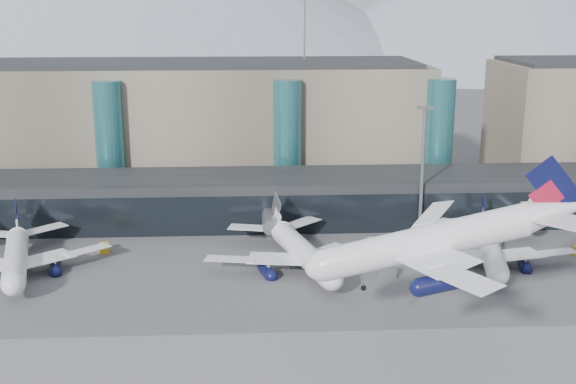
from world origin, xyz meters
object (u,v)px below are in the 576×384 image
at_px(veh_b, 104,248).
at_px(hero_jet, 452,230).
at_px(veh_h, 330,274).
at_px(veh_d, 497,244).
at_px(jet_parked_left, 16,247).
at_px(veh_c, 387,271).
at_px(veh_g, 444,251).
at_px(lightmast_mid, 423,163).
at_px(jet_parked_mid, 297,241).
at_px(jet_parked_right, 489,239).

bearing_deg(veh_b, hero_jet, -145.15).
bearing_deg(veh_h, veh_d, -8.00).
distance_m(hero_jet, jet_parked_left, 76.06).
relative_size(veh_c, veh_g, 1.34).
xyz_separation_m(lightmast_mid, jet_parked_left, (-74.01, -15.69, -10.34)).
bearing_deg(veh_d, veh_c, 138.82).
bearing_deg(veh_c, veh_h, -165.56).
distance_m(jet_parked_left, veh_b, 15.90).
distance_m(veh_b, veh_d, 73.41).
distance_m(veh_b, veh_h, 43.21).
relative_size(hero_jet, veh_b, 13.04).
xyz_separation_m(jet_parked_mid, veh_c, (14.70, -6.92, -3.38)).
bearing_deg(lightmast_mid, jet_parked_left, -168.03).
distance_m(lightmast_mid, jet_parked_mid, 31.59).
bearing_deg(jet_parked_right, veh_d, -19.28).
bearing_deg(lightmast_mid, hero_jet, -99.69).
bearing_deg(veh_h, veh_c, -25.80).
bearing_deg(veh_g, veh_c, -62.76).
height_order(jet_parked_right, veh_d, jet_parked_right).
xyz_separation_m(jet_parked_right, veh_g, (-7.10, 3.10, -3.24)).
distance_m(lightmast_mid, veh_b, 62.69).
xyz_separation_m(hero_jet, jet_parked_right, (17.66, 36.97, -13.91)).
height_order(veh_b, veh_c, veh_c).
relative_size(hero_jet, veh_g, 15.12).
height_order(jet_parked_left, jet_parked_mid, jet_parked_mid).
bearing_deg(jet_parked_right, jet_parked_mid, 102.06).
height_order(lightmast_mid, veh_g, lightmast_mid).
xyz_separation_m(jet_parked_left, veh_d, (86.70, 6.53, -3.27)).
bearing_deg(veh_d, lightmast_mid, 73.30).
distance_m(hero_jet, jet_parked_mid, 42.78).
bearing_deg(jet_parked_left, lightmast_mid, -93.21).
relative_size(hero_jet, jet_parked_right, 1.12).
relative_size(veh_b, veh_g, 1.16).
height_order(lightmast_mid, veh_c, lightmast_mid).
xyz_separation_m(jet_parked_mid, jet_parked_right, (34.17, -0.09, -0.34)).
relative_size(lightmast_mid, jet_parked_right, 0.79).
xyz_separation_m(veh_b, veh_g, (62.28, -5.00, -0.10)).
bearing_deg(jet_parked_left, veh_b, -73.92).
bearing_deg(veh_d, jet_parked_right, 167.63).
height_order(veh_b, veh_g, veh_b).
relative_size(jet_parked_mid, veh_h, 9.38).
height_order(jet_parked_left, veh_h, jet_parked_left).
bearing_deg(jet_parked_left, jet_parked_mid, -105.11).
bearing_deg(lightmast_mid, veh_d, -35.82).
distance_m(hero_jet, veh_b, 70.69).
xyz_separation_m(lightmast_mid, veh_c, (-10.80, -22.55, -13.53)).
bearing_deg(jet_parked_mid, veh_h, -163.33).
relative_size(jet_parked_right, veh_d, 11.36).
distance_m(lightmast_mid, jet_parked_right, 20.78).
height_order(hero_jet, jet_parked_left, hero_jet).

